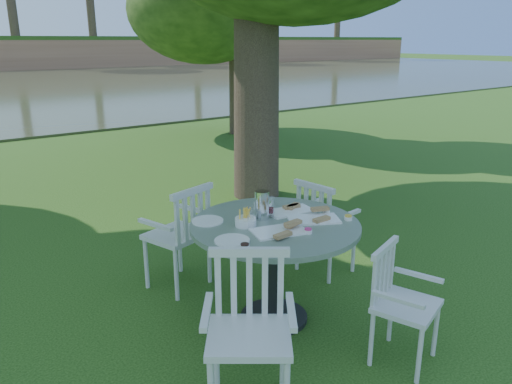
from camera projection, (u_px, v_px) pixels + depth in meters
ground at (268, 280)px, 4.89m from camera, size 140.00×140.00×0.00m
table at (275, 243)px, 4.00m from camera, size 1.35×1.35×0.86m
chair_ne at (320, 221)px, 4.87m from camera, size 0.50×0.53×0.95m
chair_nw at (184, 230)px, 4.56m from camera, size 0.62×0.60×1.00m
chair_sw at (249, 318)px, 3.11m from camera, size 0.69×0.69×1.01m
chair_se at (396, 295)px, 3.56m from camera, size 0.54×0.52×0.86m
tableware at (267, 216)px, 3.98m from camera, size 1.16×0.83×0.23m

